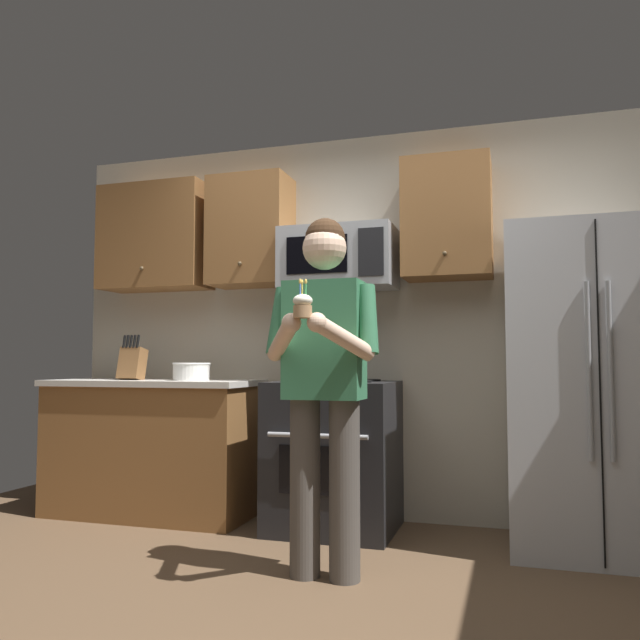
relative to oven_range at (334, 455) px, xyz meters
The scene contains 11 objects.
ground_plane 1.44m from the oven_range, 83.70° to the right, with size 6.00×6.00×0.00m, color brown.
wall_back 0.94m from the oven_range, 69.02° to the left, with size 4.40×0.10×2.60m, color #B7AD99.
oven_range is the anchor object (origin of this frame).
microwave 1.26m from the oven_range, 89.98° to the left, with size 0.74×0.41×0.40m.
refrigerator 1.56m from the oven_range, ahead, with size 0.90×0.75×1.80m.
cabinet_row_upper 1.60m from the oven_range, 163.43° to the left, with size 2.78×0.36×0.76m.
counter_left 1.30m from the oven_range, behind, with size 1.44×0.66×0.92m.
knife_block 1.56m from the oven_range, behind, with size 0.16×0.15×0.32m.
bowl_large_white 1.13m from the oven_range, behind, with size 0.26×0.26×0.12m.
person 1.05m from the oven_range, 77.36° to the right, with size 0.60×0.48×1.76m.
cupcake 1.48m from the oven_range, 80.73° to the right, with size 0.09×0.09×0.17m.
Camera 1 is at (0.95, -2.51, 1.04)m, focal length 35.72 mm.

